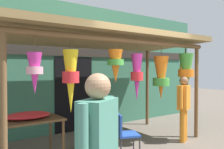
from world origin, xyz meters
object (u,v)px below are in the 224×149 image
object	(u,v)px
folding_chair	(124,131)
wicker_basket_spare	(88,145)
vendor_in_orange	(184,103)
flower_heap_on_table	(29,115)
display_table	(28,124)

from	to	relation	value
folding_chair	wicker_basket_spare	xyz separation A→B (m)	(-0.33, 0.75, -0.39)
folding_chair	vendor_in_orange	xyz separation A→B (m)	(1.78, -0.02, 0.38)
flower_heap_on_table	folding_chair	world-z (taller)	flower_heap_on_table
folding_chair	wicker_basket_spare	size ratio (longest dim) A/B	1.68
flower_heap_on_table	vendor_in_orange	distance (m)	3.41
flower_heap_on_table	wicker_basket_spare	world-z (taller)	flower_heap_on_table
wicker_basket_spare	flower_heap_on_table	bearing A→B (deg)	172.37
wicker_basket_spare	display_table	bearing A→B (deg)	174.62
vendor_in_orange	wicker_basket_spare	bearing A→B (deg)	159.83
flower_heap_on_table	folding_chair	bearing A→B (deg)	-31.23
display_table	folding_chair	bearing A→B (deg)	-29.55
display_table	flower_heap_on_table	size ratio (longest dim) A/B	1.46
vendor_in_orange	display_table	bearing A→B (deg)	164.97
flower_heap_on_table	vendor_in_orange	size ratio (longest dim) A/B	0.54
folding_chair	vendor_in_orange	bearing A→B (deg)	-0.71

